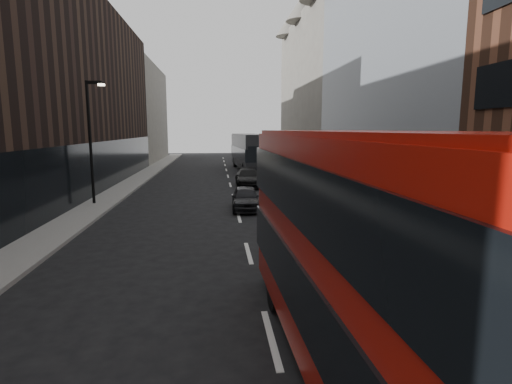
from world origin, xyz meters
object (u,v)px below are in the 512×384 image
object	(u,v)px
grey_bus	(250,151)
street_lamp	(91,134)
red_bus	(382,257)
car_c	(248,178)
car_b	(267,178)
car_a	(246,198)

from	to	relation	value
grey_bus	street_lamp	bearing A→B (deg)	-122.76
grey_bus	red_bus	bearing A→B (deg)	-95.69
red_bus	car_c	bearing A→B (deg)	88.55
grey_bus	car_b	size ratio (longest dim) A/B	3.09
street_lamp	grey_bus	xyz separation A→B (m)	(10.85, 19.72, -2.08)
red_bus	car_b	size ratio (longest dim) A/B	2.77
red_bus	car_a	size ratio (longest dim) A/B	2.90
red_bus	car_b	world-z (taller)	red_bus
grey_bus	car_b	world-z (taller)	grey_bus
grey_bus	car_c	size ratio (longest dim) A/B	2.60
grey_bus	car_c	world-z (taller)	grey_bus
grey_bus	car_a	bearing A→B (deg)	-99.54
red_bus	car_b	xyz separation A→B (m)	(1.38, 25.30, -1.80)
red_bus	car_a	xyz separation A→B (m)	(-0.98, 16.05, -1.81)
car_a	car_b	distance (m)	9.54
grey_bus	car_a	world-z (taller)	grey_bus
red_bus	car_a	distance (m)	16.18
car_a	red_bus	bearing A→B (deg)	-84.25
grey_bus	car_a	xyz separation A→B (m)	(-2.13, -21.74, -1.45)
red_bus	street_lamp	bearing A→B (deg)	116.55
street_lamp	grey_bus	bearing A→B (deg)	61.20
street_lamp	red_bus	world-z (taller)	street_lamp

